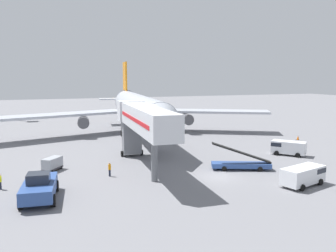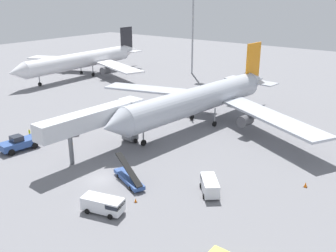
{
  "view_description": "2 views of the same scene",
  "coord_description": "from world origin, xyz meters",
  "px_view_note": "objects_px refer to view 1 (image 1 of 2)",
  "views": [
    {
      "loc": [
        -18.62,
        -33.72,
        11.29
      ],
      "look_at": [
        -0.44,
        15.87,
        3.71
      ],
      "focal_mm": 36.93,
      "sensor_mm": 36.0,
      "label": 1
    },
    {
      "loc": [
        37.51,
        -33.26,
        25.75
      ],
      "look_at": [
        0.34,
        15.63,
        3.87
      ],
      "focal_mm": 40.51,
      "sensor_mm": 36.0,
      "label": 2
    }
  ],
  "objects_px": {
    "service_van_near_center": "(288,147)",
    "safety_cone_bravo": "(298,138)",
    "baggage_cart_mid_right": "(52,163)",
    "belt_loader_truck": "(241,163)",
    "jet_bridge": "(142,120)",
    "pushback_tug": "(39,187)",
    "ground_crew_worker_foreground": "(110,169)",
    "ground_crew_worker_midground": "(0,181)",
    "safety_cone_alpha": "(289,171)",
    "service_van_rear_left": "(304,175)",
    "airplane_at_gate": "(137,108)"
  },
  "relations": [
    {
      "from": "airplane_at_gate",
      "to": "safety_cone_bravo",
      "type": "distance_m",
      "value": 29.9
    },
    {
      "from": "pushback_tug",
      "to": "ground_crew_worker_midground",
      "type": "relative_size",
      "value": 4.12
    },
    {
      "from": "service_van_rear_left",
      "to": "ground_crew_worker_foreground",
      "type": "distance_m",
      "value": 21.1
    },
    {
      "from": "service_van_near_center",
      "to": "baggage_cart_mid_right",
      "type": "relative_size",
      "value": 1.69
    },
    {
      "from": "service_van_rear_left",
      "to": "baggage_cart_mid_right",
      "type": "xyz_separation_m",
      "value": [
        -24.51,
        15.02,
        -0.26
      ]
    },
    {
      "from": "jet_bridge",
      "to": "safety_cone_bravo",
      "type": "bearing_deg",
      "value": 15.58
    },
    {
      "from": "service_van_near_center",
      "to": "safety_cone_bravo",
      "type": "relative_size",
      "value": 6.23
    },
    {
      "from": "baggage_cart_mid_right",
      "to": "safety_cone_alpha",
      "type": "bearing_deg",
      "value": -22.78
    },
    {
      "from": "airplane_at_gate",
      "to": "ground_crew_worker_midground",
      "type": "relative_size",
      "value": 33.41
    },
    {
      "from": "pushback_tug",
      "to": "safety_cone_bravo",
      "type": "xyz_separation_m",
      "value": [
        43.61,
        16.55,
        -0.83
      ]
    },
    {
      "from": "pushback_tug",
      "to": "baggage_cart_mid_right",
      "type": "distance_m",
      "value": 10.25
    },
    {
      "from": "safety_cone_alpha",
      "to": "safety_cone_bravo",
      "type": "bearing_deg",
      "value": 47.04
    },
    {
      "from": "ground_crew_worker_midground",
      "to": "safety_cone_alpha",
      "type": "bearing_deg",
      "value": -9.67
    },
    {
      "from": "service_van_rear_left",
      "to": "baggage_cart_mid_right",
      "type": "distance_m",
      "value": 28.75
    },
    {
      "from": "belt_loader_truck",
      "to": "safety_cone_bravo",
      "type": "distance_m",
      "value": 24.77
    },
    {
      "from": "belt_loader_truck",
      "to": "ground_crew_worker_foreground",
      "type": "distance_m",
      "value": 15.85
    },
    {
      "from": "jet_bridge",
      "to": "ground_crew_worker_midground",
      "type": "bearing_deg",
      "value": -168.45
    },
    {
      "from": "safety_cone_bravo",
      "to": "pushback_tug",
      "type": "bearing_deg",
      "value": -159.22
    },
    {
      "from": "safety_cone_alpha",
      "to": "ground_crew_worker_foreground",
      "type": "bearing_deg",
      "value": 162.95
    },
    {
      "from": "baggage_cart_mid_right",
      "to": "ground_crew_worker_midground",
      "type": "height_order",
      "value": "ground_crew_worker_midground"
    },
    {
      "from": "ground_crew_worker_foreground",
      "to": "ground_crew_worker_midground",
      "type": "relative_size",
      "value": 1.0
    },
    {
      "from": "safety_cone_bravo",
      "to": "jet_bridge",
      "type": "bearing_deg",
      "value": -164.42
    },
    {
      "from": "ground_crew_worker_foreground",
      "to": "safety_cone_alpha",
      "type": "height_order",
      "value": "ground_crew_worker_foreground"
    },
    {
      "from": "jet_bridge",
      "to": "belt_loader_truck",
      "type": "xyz_separation_m",
      "value": [
        11.07,
        -5.09,
        -5.2
      ]
    },
    {
      "from": "jet_bridge",
      "to": "belt_loader_truck",
      "type": "bearing_deg",
      "value": -24.72
    },
    {
      "from": "belt_loader_truck",
      "to": "safety_cone_bravo",
      "type": "xyz_separation_m",
      "value": [
        20.5,
        13.9,
        -0.39
      ]
    },
    {
      "from": "belt_loader_truck",
      "to": "safety_cone_bravo",
      "type": "bearing_deg",
      "value": 34.13
    },
    {
      "from": "jet_bridge",
      "to": "pushback_tug",
      "type": "xyz_separation_m",
      "value": [
        -12.04,
        -7.75,
        -4.76
      ]
    },
    {
      "from": "ground_crew_worker_midground",
      "to": "safety_cone_alpha",
      "type": "height_order",
      "value": "ground_crew_worker_midground"
    },
    {
      "from": "airplane_at_gate",
      "to": "baggage_cart_mid_right",
      "type": "distance_m",
      "value": 26.25
    },
    {
      "from": "pushback_tug",
      "to": "belt_loader_truck",
      "type": "height_order",
      "value": "belt_loader_truck"
    },
    {
      "from": "jet_bridge",
      "to": "ground_crew_worker_midground",
      "type": "height_order",
      "value": "jet_bridge"
    },
    {
      "from": "service_van_near_center",
      "to": "ground_crew_worker_midground",
      "type": "bearing_deg",
      "value": -175.93
    },
    {
      "from": "baggage_cart_mid_right",
      "to": "belt_loader_truck",
      "type": "bearing_deg",
      "value": -19.05
    },
    {
      "from": "pushback_tug",
      "to": "safety_cone_alpha",
      "type": "xyz_separation_m",
      "value": [
        27.45,
        -0.79,
        -0.93
      ]
    },
    {
      "from": "service_van_rear_left",
      "to": "baggage_cart_mid_right",
      "type": "relative_size",
      "value": 1.95
    },
    {
      "from": "pushback_tug",
      "to": "ground_crew_worker_foreground",
      "type": "height_order",
      "value": "pushback_tug"
    },
    {
      "from": "airplane_at_gate",
      "to": "pushback_tug",
      "type": "distance_m",
      "value": 35.32
    },
    {
      "from": "baggage_cart_mid_right",
      "to": "airplane_at_gate",
      "type": "bearing_deg",
      "value": 51.44
    },
    {
      "from": "baggage_cart_mid_right",
      "to": "pushback_tug",
      "type": "bearing_deg",
      "value": -98.04
    },
    {
      "from": "ground_crew_worker_foreground",
      "to": "safety_cone_bravo",
      "type": "bearing_deg",
      "value": 17.25
    },
    {
      "from": "safety_cone_bravo",
      "to": "service_van_near_center",
      "type": "bearing_deg",
      "value": -136.64
    },
    {
      "from": "safety_cone_alpha",
      "to": "safety_cone_bravo",
      "type": "distance_m",
      "value": 23.7
    },
    {
      "from": "pushback_tug",
      "to": "ground_crew_worker_foreground",
      "type": "distance_m",
      "value": 9.2
    },
    {
      "from": "pushback_tug",
      "to": "service_van_rear_left",
      "type": "relative_size",
      "value": 1.2
    },
    {
      "from": "safety_cone_bravo",
      "to": "ground_crew_worker_foreground",
      "type": "bearing_deg",
      "value": -162.75
    },
    {
      "from": "ground_crew_worker_midground",
      "to": "safety_cone_alpha",
      "type": "distance_m",
      "value": 31.65
    },
    {
      "from": "safety_cone_alpha",
      "to": "ground_crew_worker_midground",
      "type": "bearing_deg",
      "value": 170.33
    },
    {
      "from": "baggage_cart_mid_right",
      "to": "ground_crew_worker_foreground",
      "type": "xyz_separation_m",
      "value": [
        6.05,
        -4.81,
        -0.01
      ]
    },
    {
      "from": "pushback_tug",
      "to": "ground_crew_worker_midground",
      "type": "bearing_deg",
      "value": 129.59
    }
  ]
}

